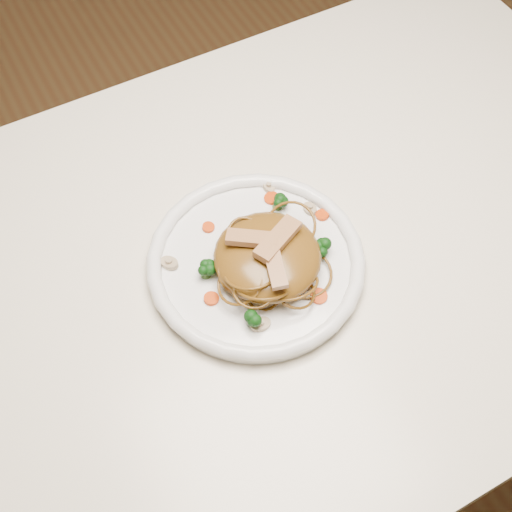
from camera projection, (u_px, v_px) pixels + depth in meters
name	position (u px, v px, depth m)	size (l,w,h in m)	color
ground	(276.00, 420.00, 1.56)	(4.00, 4.00, 0.00)	brown
table	(287.00, 276.00, 1.01)	(1.20, 0.80, 0.75)	beige
plate	(256.00, 265.00, 0.90)	(0.29, 0.29, 0.02)	white
noodle_mound	(267.00, 256.00, 0.87)	(0.14, 0.14, 0.05)	brown
chicken_a	(278.00, 239.00, 0.85)	(0.08, 0.02, 0.01)	tan
chicken_b	(252.00, 239.00, 0.85)	(0.07, 0.02, 0.01)	tan
chicken_c	(275.00, 266.00, 0.82)	(0.06, 0.02, 0.01)	tan
broccoli_0	(277.00, 201.00, 0.93)	(0.02, 0.02, 0.03)	#0D3C0C
broccoli_1	(205.00, 269.00, 0.87)	(0.03, 0.03, 0.03)	#0D3C0C
broccoli_2	(254.00, 317.00, 0.83)	(0.03, 0.03, 0.03)	#0D3C0C
broccoli_3	(323.00, 247.00, 0.88)	(0.03, 0.03, 0.03)	#0D3C0C
carrot_0	(272.00, 198.00, 0.95)	(0.02, 0.02, 0.01)	#B33906
carrot_1	(211.00, 299.00, 0.86)	(0.02, 0.02, 0.01)	#B33906
carrot_2	(322.00, 215.00, 0.93)	(0.02, 0.02, 0.01)	#B33906
carrot_3	(208.00, 227.00, 0.92)	(0.02, 0.02, 0.01)	#B33906
carrot_4	(319.00, 296.00, 0.86)	(0.02, 0.02, 0.01)	#B33906
mushroom_0	(260.00, 324.00, 0.84)	(0.03, 0.03, 0.01)	#C6B394
mushroom_1	(310.00, 209.00, 0.94)	(0.02, 0.02, 0.01)	#C6B394
mushroom_2	(169.00, 263.00, 0.89)	(0.03, 0.03, 0.01)	#C6B394
mushroom_3	(269.00, 187.00, 0.96)	(0.02, 0.02, 0.01)	#C6B394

